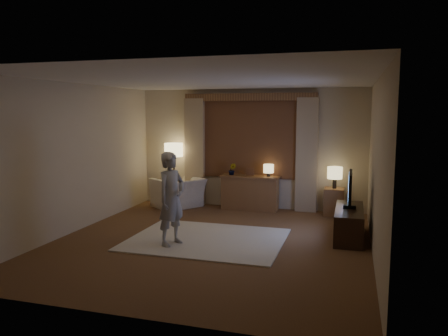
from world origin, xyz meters
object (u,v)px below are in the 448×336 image
at_px(armchair, 178,193).
at_px(side_table, 334,202).
at_px(sideboard, 250,194).
at_px(person, 172,199).
at_px(tv_stand, 349,223).

height_order(armchair, side_table, armchair).
relative_size(sideboard, person, 0.82).
bearing_deg(tv_stand, side_table, 101.16).
height_order(tv_stand, person, person).
bearing_deg(person, tv_stand, -45.55).
distance_m(armchair, tv_stand, 3.93).
xyz_separation_m(sideboard, armchair, (-1.58, -0.21, -0.03)).
relative_size(side_table, tv_stand, 0.40).
bearing_deg(sideboard, person, -101.85).
bearing_deg(armchair, tv_stand, 103.77).
bearing_deg(sideboard, tv_stand, -38.07).
height_order(side_table, tv_stand, side_table).
relative_size(sideboard, tv_stand, 0.86).
xyz_separation_m(armchair, person, (0.98, -2.65, 0.43)).
distance_m(armchair, side_table, 3.36).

